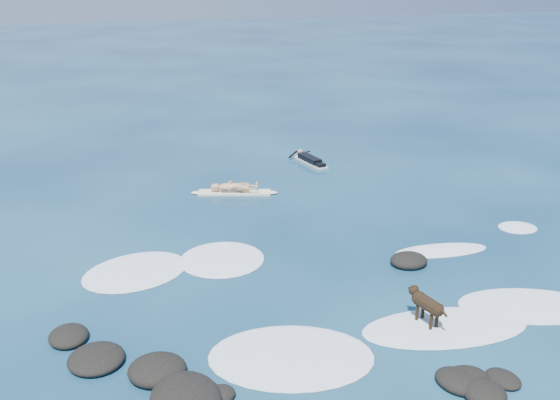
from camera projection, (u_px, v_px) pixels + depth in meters
name	position (u px, v px, depth m)	size (l,w,h in m)	color
ground	(364.00, 284.00, 15.46)	(160.00, 160.00, 0.00)	#0A2642
reef_rocks	(482.00, 344.00, 12.83)	(14.80, 6.56, 0.61)	black
breaking_foam	(361.00, 310.00, 14.30)	(14.18, 8.90, 0.12)	white
standing_surfer_rig	(234.00, 175.00, 21.35)	(2.95, 1.20, 1.71)	#FCF4CA
paddling_surfer_rig	(309.00, 160.00, 24.91)	(1.13, 2.31, 0.40)	silver
dog	(426.00, 303.00, 13.55)	(0.50, 1.25, 0.80)	black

